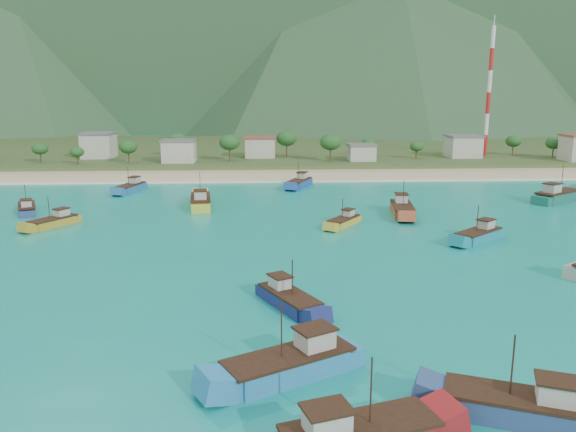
{
  "coord_description": "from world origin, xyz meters",
  "views": [
    {
      "loc": [
        -9.54,
        -63.55,
        21.1
      ],
      "look_at": [
        -5.46,
        18.0,
        3.0
      ],
      "focal_mm": 35.0,
      "sensor_mm": 36.0,
      "label": 1
    }
  ],
  "objects_px": {
    "boat_0": "(479,236)",
    "boat_10": "(402,210)",
    "boat_4": "(54,223)",
    "boat_13": "(292,366)",
    "boat_9": "(201,202)",
    "boat_25": "(299,184)",
    "boat_5": "(289,301)",
    "radio_tower": "(489,92)",
    "boat_21": "(558,197)",
    "boat_2": "(344,222)",
    "boat_23": "(131,188)",
    "boat_16": "(27,210)",
    "boat_1": "(522,410)"
  },
  "relations": [
    {
      "from": "boat_0",
      "to": "boat_10",
      "type": "distance_m",
      "value": 19.11
    },
    {
      "from": "boat_4",
      "to": "boat_13",
      "type": "xyz_separation_m",
      "value": [
        35.42,
        -50.53,
        0.27
      ]
    },
    {
      "from": "boat_0",
      "to": "boat_4",
      "type": "xyz_separation_m",
      "value": [
        -64.83,
        12.13,
        -0.09
      ]
    },
    {
      "from": "boat_0",
      "to": "boat_9",
      "type": "xyz_separation_m",
      "value": [
        -42.83,
        26.46,
        0.23
      ]
    },
    {
      "from": "boat_4",
      "to": "boat_25",
      "type": "distance_m",
      "value": 55.6
    },
    {
      "from": "boat_5",
      "to": "radio_tower",
      "type": "bearing_deg",
      "value": -147.09
    },
    {
      "from": "boat_13",
      "to": "boat_21",
      "type": "relative_size",
      "value": 0.92
    },
    {
      "from": "boat_2",
      "to": "boat_23",
      "type": "distance_m",
      "value": 53.47
    },
    {
      "from": "boat_5",
      "to": "boat_9",
      "type": "bearing_deg",
      "value": -102.19
    },
    {
      "from": "boat_13",
      "to": "radio_tower",
      "type": "bearing_deg",
      "value": -54.97
    },
    {
      "from": "boat_4",
      "to": "boat_25",
      "type": "bearing_deg",
      "value": -106.63
    },
    {
      "from": "boat_2",
      "to": "boat_25",
      "type": "distance_m",
      "value": 38.33
    },
    {
      "from": "boat_0",
      "to": "boat_16",
      "type": "xyz_separation_m",
      "value": [
        -73.26,
        22.74,
        -0.06
      ]
    },
    {
      "from": "boat_0",
      "to": "boat_23",
      "type": "relative_size",
      "value": 0.89
    },
    {
      "from": "boat_25",
      "to": "radio_tower",
      "type": "bearing_deg",
      "value": -119.97
    },
    {
      "from": "boat_1",
      "to": "boat_25",
      "type": "bearing_deg",
      "value": 26.84
    },
    {
      "from": "boat_1",
      "to": "boat_21",
      "type": "xyz_separation_m",
      "value": [
        41.29,
        73.1,
        0.21
      ]
    },
    {
      "from": "radio_tower",
      "to": "boat_2",
      "type": "height_order",
      "value": "radio_tower"
    },
    {
      "from": "boat_5",
      "to": "boat_21",
      "type": "xyz_separation_m",
      "value": [
        55.56,
        52.35,
        0.36
      ]
    },
    {
      "from": "boat_10",
      "to": "boat_21",
      "type": "bearing_deg",
      "value": -155.11
    },
    {
      "from": "boat_0",
      "to": "boat_23",
      "type": "distance_m",
      "value": 74.22
    },
    {
      "from": "boat_2",
      "to": "boat_9",
      "type": "distance_m",
      "value": 29.42
    },
    {
      "from": "boat_9",
      "to": "boat_16",
      "type": "distance_m",
      "value": 30.66
    },
    {
      "from": "boat_4",
      "to": "boat_16",
      "type": "relative_size",
      "value": 0.94
    },
    {
      "from": "boat_5",
      "to": "boat_2",
      "type": "bearing_deg",
      "value": -134.75
    },
    {
      "from": "boat_21",
      "to": "boat_0",
      "type": "bearing_deg",
      "value": -76.38
    },
    {
      "from": "radio_tower",
      "to": "boat_10",
      "type": "height_order",
      "value": "radio_tower"
    },
    {
      "from": "boat_9",
      "to": "boat_16",
      "type": "height_order",
      "value": "boat_9"
    },
    {
      "from": "boat_25",
      "to": "boat_2",
      "type": "bearing_deg",
      "value": 119.98
    },
    {
      "from": "boat_2",
      "to": "boat_25",
      "type": "xyz_separation_m",
      "value": [
        -4.56,
        38.06,
        0.23
      ]
    },
    {
      "from": "boat_2",
      "to": "boat_10",
      "type": "relative_size",
      "value": 0.71
    },
    {
      "from": "boat_5",
      "to": "boat_13",
      "type": "height_order",
      "value": "boat_13"
    },
    {
      "from": "boat_16",
      "to": "boat_21",
      "type": "distance_m",
      "value": 100.05
    },
    {
      "from": "boat_2",
      "to": "boat_16",
      "type": "xyz_separation_m",
      "value": [
        -55.09,
        12.33,
        0.09
      ]
    },
    {
      "from": "boat_23",
      "to": "boat_0",
      "type": "bearing_deg",
      "value": 159.6
    },
    {
      "from": "boat_2",
      "to": "boat_16",
      "type": "relative_size",
      "value": 0.86
    },
    {
      "from": "boat_0",
      "to": "boat_13",
      "type": "relative_size",
      "value": 0.8
    },
    {
      "from": "radio_tower",
      "to": "boat_16",
      "type": "distance_m",
      "value": 134.07
    },
    {
      "from": "boat_10",
      "to": "boat_1",
      "type": "bearing_deg",
      "value": 90.73
    },
    {
      "from": "boat_10",
      "to": "boat_13",
      "type": "relative_size",
      "value": 1.0
    },
    {
      "from": "boat_2",
      "to": "boat_5",
      "type": "relative_size",
      "value": 0.85
    },
    {
      "from": "boat_1",
      "to": "boat_10",
      "type": "xyz_separation_m",
      "value": [
        7.86,
        62.86,
        0.06
      ]
    },
    {
      "from": "radio_tower",
      "to": "boat_23",
      "type": "bearing_deg",
      "value": -152.89
    },
    {
      "from": "boat_2",
      "to": "boat_16",
      "type": "bearing_deg",
      "value": 22.23
    },
    {
      "from": "boat_10",
      "to": "boat_13",
      "type": "height_order",
      "value": "boat_13"
    },
    {
      "from": "boat_9",
      "to": "boat_1",
      "type": "bearing_deg",
      "value": -74.37
    },
    {
      "from": "boat_1",
      "to": "boat_25",
      "type": "distance_m",
      "value": 93.81
    },
    {
      "from": "boat_0",
      "to": "boat_2",
      "type": "height_order",
      "value": "boat_0"
    },
    {
      "from": "radio_tower",
      "to": "boat_10",
      "type": "relative_size",
      "value": 3.35
    },
    {
      "from": "boat_4",
      "to": "boat_16",
      "type": "xyz_separation_m",
      "value": [
        -8.43,
        10.61,
        0.03
      ]
    }
  ]
}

